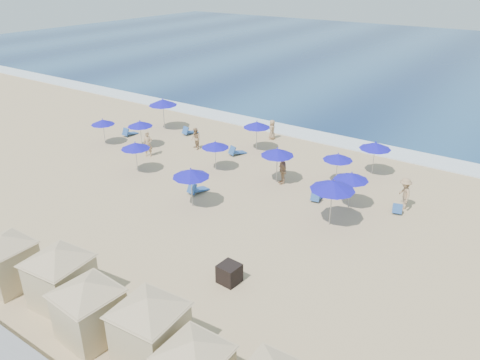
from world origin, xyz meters
name	(u,v)px	position (x,y,z in m)	size (l,w,h in m)	color
ground	(202,215)	(0.00, 0.00, 0.00)	(160.00, 160.00, 0.00)	tan
ocean	(445,62)	(0.00, 55.00, 0.03)	(160.00, 80.00, 0.06)	navy
surf_line	(324,138)	(0.00, 15.50, 0.04)	(160.00, 2.50, 0.08)	white
trash_bin	(229,273)	(4.81, -4.02, 0.44)	(0.88, 0.88, 0.88)	black
cabana_0	(5,254)	(-2.93, -9.62, 1.56)	(4.35, 4.35, 2.73)	#C9B489
cabana_1	(59,270)	(0.04, -9.07, 1.65)	(4.57, 4.57, 2.88)	#C9B489
cabana_2	(88,302)	(2.55, -9.67, 1.58)	(4.40, 4.40, 2.77)	#C9B489
cabana_3	(149,320)	(5.13, -9.11, 1.65)	(4.58, 4.58, 2.88)	#C9B489
umbrella_0	(140,124)	(-10.60, 5.67, 1.88)	(1.90, 1.90, 2.17)	#A5A8AD
umbrella_1	(103,122)	(-13.45, 4.51, 1.79)	(1.82, 1.82, 2.07)	#A5A8AD
umbrella_2	(163,102)	(-12.18, 9.85, 2.35)	(2.38, 2.38, 2.71)	#A5A8AD
umbrella_3	(135,146)	(-7.38, 2.14, 1.90)	(1.93, 1.93, 2.19)	#A5A8AD
umbrella_4	(257,125)	(-3.08, 10.24, 2.00)	(2.03, 2.03, 2.31)	#A5A8AD
umbrella_5	(215,145)	(-3.27, 5.46, 1.84)	(1.86, 1.86, 2.12)	#A5A8AD
umbrella_6	(191,173)	(-1.16, 0.50, 2.10)	(2.13, 2.13, 2.43)	#A5A8AD
umbrella_7	(338,157)	(4.39, 8.08, 1.86)	(1.88, 1.88, 2.14)	#A5A8AD
umbrella_8	(277,152)	(1.15, 6.12, 2.09)	(2.12, 2.12, 2.41)	#A5A8AD
umbrella_9	(375,146)	(5.75, 10.88, 2.04)	(2.07, 2.07, 2.36)	#A5A8AD
umbrella_10	(351,176)	(6.32, 5.59, 1.95)	(1.97, 1.97, 2.24)	#A5A8AD
umbrella_11	(333,185)	(6.29, 3.12, 2.36)	(2.39, 2.39, 2.72)	#A5A8AD
beach_chair_0	(129,133)	(-13.40, 6.94, 0.25)	(0.62, 1.34, 0.73)	#295297
beach_chair_1	(189,131)	(-9.58, 9.99, 0.26)	(0.81, 1.43, 0.74)	#295297
beach_chair_2	(236,152)	(-3.74, 8.52, 0.26)	(1.00, 1.46, 0.74)	#295297
beach_chair_3	(196,189)	(-2.06, 1.96, 0.27)	(0.81, 1.48, 0.77)	#295297
beach_chair_4	(317,197)	(4.42, 5.33, 0.23)	(0.71, 1.26, 0.66)	#295297
beach_chair_5	(397,208)	(8.83, 6.63, 0.22)	(0.82, 1.28, 0.65)	#295297
beachgoer_0	(148,144)	(-8.85, 4.64, 0.93)	(0.68, 0.45, 1.86)	tan
beachgoer_1	(196,139)	(-6.93, 7.73, 0.83)	(0.81, 0.63, 1.66)	tan
beachgoer_2	(282,170)	(1.52, 6.21, 0.93)	(1.09, 0.45, 1.86)	tan
beachgoer_3	(404,193)	(8.92, 7.26, 0.94)	(1.22, 0.70, 1.89)	tan
beachgoer_4	(272,129)	(-3.39, 13.00, 0.79)	(0.77, 0.50, 1.58)	tan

